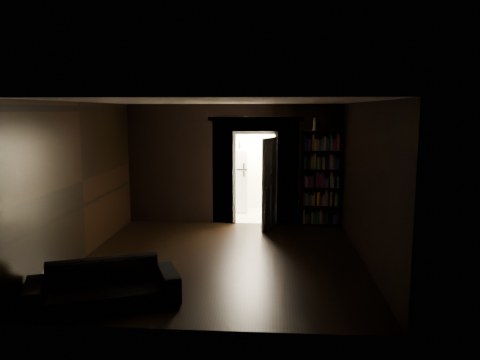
% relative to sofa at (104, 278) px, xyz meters
% --- Properties ---
extents(ground, '(5.50, 5.50, 0.00)m').
position_rel_sofa_xyz_m(ground, '(1.40, 2.10, -0.39)').
color(ground, black).
rests_on(ground, ground).
extents(room_walls, '(5.02, 5.61, 2.84)m').
position_rel_sofa_xyz_m(room_walls, '(1.39, 3.17, 1.30)').
color(room_walls, black).
rests_on(room_walls, ground).
extents(kitchen_alcove, '(2.20, 1.80, 2.60)m').
position_rel_sofa_xyz_m(kitchen_alcove, '(1.90, 5.97, 0.82)').
color(kitchen_alcove, beige).
rests_on(kitchen_alcove, ground).
extents(sofa, '(2.19, 1.55, 0.77)m').
position_rel_sofa_xyz_m(sofa, '(0.00, 0.00, 0.00)').
color(sofa, black).
rests_on(sofa, ground).
extents(bookshelf, '(0.95, 0.65, 2.20)m').
position_rel_sofa_xyz_m(bookshelf, '(3.40, 4.69, 0.71)').
color(bookshelf, black).
rests_on(bookshelf, ground).
extents(refrigerator, '(0.92, 0.88, 1.65)m').
position_rel_sofa_xyz_m(refrigerator, '(1.30, 6.21, 0.44)').
color(refrigerator, white).
rests_on(refrigerator, ground).
extents(door, '(0.33, 0.82, 2.05)m').
position_rel_sofa_xyz_m(door, '(2.23, 4.43, 0.64)').
color(door, white).
rests_on(door, ground).
extents(figurine, '(0.12, 0.12, 0.28)m').
position_rel_sofa_xyz_m(figurine, '(3.23, 4.71, 1.96)').
color(figurine, silver).
rests_on(figurine, bookshelf).
extents(bottles, '(0.60, 0.27, 0.25)m').
position_rel_sofa_xyz_m(bottles, '(1.20, 6.16, 1.39)').
color(bottles, black).
rests_on(bottles, refrigerator).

